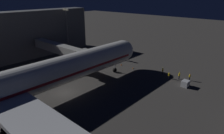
{
  "coord_description": "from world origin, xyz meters",
  "views": [
    {
      "loc": [
        -33.63,
        21.99,
        20.51
      ],
      "look_at": [
        -3.0,
        -12.1,
        3.5
      ],
      "focal_mm": 31.79,
      "sensor_mm": 36.0,
      "label": 1
    }
  ],
  "objects": [
    {
      "name": "apron_floodlight_mast",
      "position": [
        25.5,
        -20.01,
        9.24
      ],
      "size": [
        2.9,
        0.5,
        15.67
      ],
      "color": "#59595E",
      "rests_on": "ground_plane"
    },
    {
      "name": "ground_plane",
      "position": [
        0.0,
        0.0,
        0.0
      ],
      "size": [
        320.0,
        320.0,
        0.0
      ],
      "primitive_type": "plane",
      "color": "#383533"
    },
    {
      "name": "traffic_cone_nose_port",
      "position": [
        -2.2,
        -22.1,
        0.28
      ],
      "size": [
        0.36,
        0.36,
        0.55
      ],
      "primitive_type": "cone",
      "color": "orange",
      "rests_on": "ground_plane"
    },
    {
      "name": "ground_crew_by_tug",
      "position": [
        -13.25,
        -22.48,
        0.94
      ],
      "size": [
        0.4,
        0.4,
        1.7
      ],
      "color": "black",
      "rests_on": "ground_plane"
    },
    {
      "name": "ground_crew_under_port_wing",
      "position": [
        -17.66,
        -24.81,
        1.0
      ],
      "size": [
        0.4,
        0.4,
        1.8
      ],
      "color": "black",
      "rests_on": "ground_plane"
    },
    {
      "name": "ground_crew_by_belt_loader",
      "position": [
        -15.35,
        -23.92,
        1.05
      ],
      "size": [
        0.4,
        0.4,
        1.9
      ],
      "color": "black",
      "rests_on": "ground_plane"
    },
    {
      "name": "airliner_at_gate",
      "position": [
        0.0,
        11.36,
        5.4
      ],
      "size": [
        59.88,
        68.88,
        19.88
      ],
      "color": "silver",
      "rests_on": "ground_plane"
    },
    {
      "name": "baggage_container_near_belt",
      "position": [
        -18.28,
        -20.85,
        0.73
      ],
      "size": [
        1.5,
        1.84,
        1.46
      ],
      "primitive_type": "cube",
      "color": "#B7BABF",
      "rests_on": "ground_plane"
    },
    {
      "name": "ground_crew_near_nose_gear",
      "position": [
        -10.57,
        -24.15,
        1.0
      ],
      "size": [
        0.4,
        0.4,
        1.82
      ],
      "color": "black",
      "rests_on": "ground_plane"
    },
    {
      "name": "jet_bridge",
      "position": [
        13.0,
        -9.29,
        5.5
      ],
      "size": [
        24.48,
        3.4,
        7.03
      ],
      "color": "#9E9E99",
      "rests_on": "ground_plane"
    },
    {
      "name": "traffic_cone_nose_starboard",
      "position": [
        2.2,
        -22.1,
        0.28
      ],
      "size": [
        0.36,
        0.36,
        0.55
      ],
      "primitive_type": "cone",
      "color": "orange",
      "rests_on": "ground_plane"
    }
  ]
}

